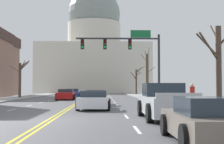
# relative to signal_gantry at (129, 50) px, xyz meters

# --- Properties ---
(ground) EXTENTS (20.00, 180.00, 0.20)m
(ground) POSITION_rel_signal_gantry_xyz_m (-4.76, -16.69, -4.94)
(ground) COLOR #4F4F54
(signal_gantry) EXTENTS (7.91, 0.41, 6.68)m
(signal_gantry) POSITION_rel_signal_gantry_xyz_m (0.00, 0.00, 0.00)
(signal_gantry) COLOR #28282D
(signal_gantry) RESTS_ON ground
(capitol_building) EXTENTS (28.71, 18.90, 30.44)m
(capitol_building) POSITION_rel_signal_gantry_xyz_m (-4.76, 59.08, 6.11)
(capitol_building) COLOR beige
(capitol_building) RESTS_ON ground
(sedan_near_00) EXTENTS (2.04, 4.43, 1.23)m
(sedan_near_00) POSITION_rel_signal_gantry_xyz_m (-2.99, -3.74, -4.38)
(sedan_near_00) COLOR black
(sedan_near_00) RESTS_ON ground
(sedan_near_01) EXTENTS (2.22, 4.72, 1.22)m
(sedan_near_01) POSITION_rel_signal_gantry_xyz_m (-2.99, -9.31, -4.37)
(sedan_near_01) COLOR silver
(sedan_near_01) RESTS_ON ground
(pickup_truck_near_02) EXTENTS (2.20, 5.56, 1.65)m
(pickup_truck_near_02) POSITION_rel_signal_gantry_xyz_m (0.45, -16.02, -4.22)
(pickup_truck_near_02) COLOR #ADB2B7
(pickup_truck_near_02) RESTS_ON ground
(sedan_near_03) EXTENTS (2.13, 4.37, 1.20)m
(sedan_near_03) POSITION_rel_signal_gantry_xyz_m (0.36, -22.84, -4.39)
(sedan_near_03) COLOR #6B6056
(sedan_near_03) RESTS_ON ground
(sedan_oncoming_00) EXTENTS (2.16, 4.70, 1.24)m
(sedan_oncoming_00) POSITION_rel_signal_gantry_xyz_m (-6.75, 8.09, -4.36)
(sedan_oncoming_00) COLOR #B71414
(sedan_oncoming_00) RESTS_ON ground
(sedan_oncoming_01) EXTENTS (2.16, 4.35, 1.24)m
(sedan_oncoming_01) POSITION_rel_signal_gantry_xyz_m (-6.79, 17.48, -4.37)
(sedan_oncoming_01) COLOR navy
(sedan_oncoming_01) RESTS_ON ground
(bare_tree_00) EXTENTS (2.02, 2.72, 6.19)m
(bare_tree_00) POSITION_rel_signal_gantry_xyz_m (3.20, 11.19, -1.91)
(bare_tree_00) COLOR #4C3D2D
(bare_tree_00) RESTS_ON ground
(bare_tree_01) EXTENTS (2.55, 2.06, 4.99)m
(bare_tree_01) POSITION_rel_signal_gantry_xyz_m (-13.42, 13.92, -2.30)
(bare_tree_01) COLOR #423328
(bare_tree_01) RESTS_ON ground
(bare_tree_02) EXTENTS (2.74, 1.76, 5.43)m
(bare_tree_02) POSITION_rel_signal_gantry_xyz_m (4.09, 34.26, -2.13)
(bare_tree_02) COLOR #423328
(bare_tree_02) RESTS_ON ground
(bare_tree_04) EXTENTS (2.03, 2.48, 4.69)m
(bare_tree_04) POSITION_rel_signal_gantry_xyz_m (3.46, -14.51, -2.37)
(bare_tree_04) COLOR #423328
(bare_tree_04) RESTS_ON ground
(pedestrian_01) EXTENTS (0.35, 0.34, 1.58)m
(pedestrian_01) POSITION_rel_signal_gantry_xyz_m (3.65, -8.68, -3.94)
(pedestrian_01) COLOR #33333D
(pedestrian_01) RESTS_ON ground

